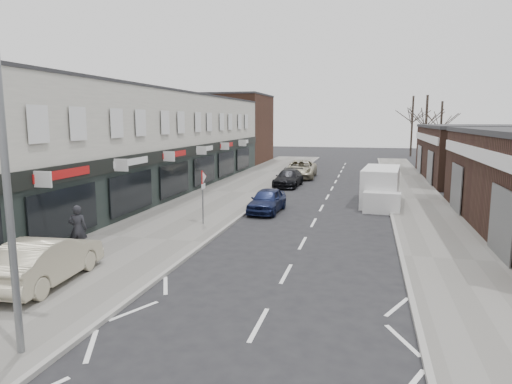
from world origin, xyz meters
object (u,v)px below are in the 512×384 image
Objects in this scene: parked_car_left_b at (288,178)px; parked_car_right_a at (382,192)px; warning_sign at (203,182)px; pedestrian at (78,229)px; white_van at (381,187)px; parked_car_left_c at (301,169)px; parked_car_right_b at (379,173)px; parked_car_left_a at (267,200)px; street_lamp at (11,147)px; sedan_on_pavement at (46,260)px.

parked_car_right_a is (6.90, -5.50, -0.01)m from parked_car_left_b.
pedestrian is (-2.90, -5.86, -1.15)m from warning_sign.
white_van is 1.07× the size of parked_car_left_c.
white_van is 1.52× the size of parked_car_right_a.
pedestrian is 20.62m from parked_car_left_b.
parked_car_left_b is 0.99× the size of parked_car_right_b.
parked_car_left_a is 15.47m from parked_car_right_b.
street_lamp is 8.57m from pedestrian.
parked_car_right_b is (6.77, -1.78, -0.01)m from parked_car_left_c.
parked_car_right_a is (8.03, 21.53, -3.97)m from street_lamp.
parked_car_left_a is (1.65, 16.86, -3.95)m from street_lamp.
street_lamp is at bearing 97.80° from pedestrian.
parked_car_left_a is (4.19, 12.99, -0.18)m from sedan_on_pavement.
white_van reaches higher than sedan_on_pavement.
pedestrian reaches higher than parked_car_left_a.
parked_car_left_c is (1.89, 19.94, -1.42)m from warning_sign.
street_lamp is at bearing -90.44° from parked_car_left_b.
pedestrian reaches higher than parked_car_right_b.
sedan_on_pavement is (-1.90, -8.93, -1.35)m from warning_sign.
white_van is 17.93m from pedestrian.
pedestrian is at bearing -101.13° from parked_car_left_b.
parked_car_right_a is at bearing -36.60° from parked_car_left_b.
street_lamp is 1.33× the size of white_van.
street_lamp is 5.96m from sedan_on_pavement.
parked_car_left_c is (1.25, 32.74, -3.84)m from street_lamp.
street_lamp is at bearing 118.46° from sedan_on_pavement.
parked_car_left_c is (4.79, 25.79, -0.27)m from pedestrian.
white_van is 13.74m from parked_car_left_c.
parked_car_right_b is at bearing -116.09° from sedan_on_pavement.
street_lamp is 13.04m from warning_sign.
sedan_on_pavement is at bearing -97.04° from parked_car_left_b.
parked_car_right_b is (8.66, 18.15, -1.43)m from warning_sign.
parked_car_left_b is at bearing -122.27° from pedestrian.
pedestrian is 11.20m from parked_car_left_a.
parked_car_right_b is at bearing 64.50° from warning_sign.
sedan_on_pavement is 23.45m from parked_car_left_b.
warning_sign reaches higher than parked_car_left_a.
street_lamp is at bearing -93.08° from parked_car_left_a.
pedestrian is (-11.46, -13.79, -0.02)m from white_van.
sedan_on_pavement is 1.13× the size of parked_car_left_a.
white_van is at bearing -126.60° from sedan_on_pavement.
parked_car_left_b is at bearing 95.49° from parked_car_left_a.
parked_car_right_a is (11.56, 14.59, -0.40)m from pedestrian.
parked_car_left_b is at bearing 82.95° from warning_sign.
warning_sign is at bearing -131.95° from white_van.
parked_car_right_a is 0.87× the size of parked_car_right_b.
white_van is 1.52× the size of parked_car_left_a.
warning_sign is at bearing -95.10° from parked_car_left_b.
parked_car_left_c reaches higher than parked_car_right_a.
parked_car_left_c is (-0.40, 15.88, 0.11)m from parked_car_left_a.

